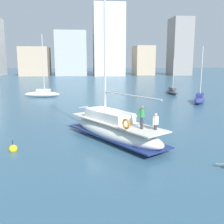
# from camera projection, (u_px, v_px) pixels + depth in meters

# --- Properties ---
(ground_plane) EXTENTS (400.00, 400.00, 0.00)m
(ground_plane) POSITION_uv_depth(u_px,v_px,m) (102.00, 136.00, 21.32)
(ground_plane) COLOR #38607A
(main_sailboat) EXTENTS (7.12, 9.41, 12.62)m
(main_sailboat) POSITION_uv_depth(u_px,v_px,m) (114.00, 128.00, 20.12)
(main_sailboat) COLOR white
(main_sailboat) RESTS_ON ground
(moored_sloop_near) EXTENTS (4.09, 5.64, 7.94)m
(moored_sloop_near) POSITION_uv_depth(u_px,v_px,m) (199.00, 99.00, 38.07)
(moored_sloop_near) COLOR navy
(moored_sloop_near) RESTS_ON ground
(moored_sloop_far) EXTENTS (5.87, 1.86, 10.09)m
(moored_sloop_far) POSITION_uv_depth(u_px,v_px,m) (42.00, 93.00, 43.91)
(moored_sloop_far) COLOR silver
(moored_sloop_far) RESTS_ON ground
(moored_cutter_left) EXTENTS (1.34, 4.73, 6.24)m
(moored_cutter_left) POSITION_uv_depth(u_px,v_px,m) (172.00, 91.00, 47.96)
(moored_cutter_left) COLOR #4C4C51
(moored_cutter_left) RESTS_ON ground
(mooring_buoy) EXTENTS (0.56, 0.56, 0.88)m
(mooring_buoy) POSITION_uv_depth(u_px,v_px,m) (13.00, 149.00, 17.73)
(mooring_buoy) COLOR yellow
(mooring_buoy) RESTS_ON ground
(waterfront_buildings) EXTENTS (85.17, 18.37, 27.31)m
(waterfront_buildings) POSITION_uv_depth(u_px,v_px,m) (86.00, 49.00, 107.92)
(waterfront_buildings) COLOR silver
(waterfront_buildings) RESTS_ON ground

